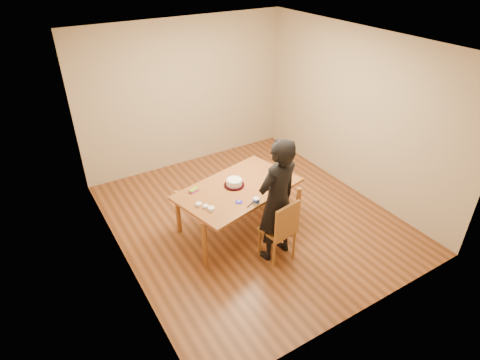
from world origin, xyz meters
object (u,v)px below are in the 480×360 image
person (277,201)px  cake_plate (234,185)px  dining_chair (278,229)px  dining_table (238,189)px  cake (234,182)px

person → cake_plate: bearing=-86.6°
dining_chair → person: (0.00, 0.05, 0.44)m
dining_table → cake_plate: (-0.03, 0.06, 0.03)m
dining_table → cake: bearing=99.4°
dining_table → cake_plate: 0.08m
cake → person: size_ratio=0.13×
dining_chair → person: size_ratio=0.22×
dining_table → person: (0.15, -0.73, 0.16)m
dining_chair → cake: cake is taller
dining_table → person: size_ratio=0.98×
dining_chair → dining_table: bearing=91.1°
person → dining_chair: bearing=80.8°
dining_table → cake_plate: cake_plate is taller
cake → dining_chair: bearing=-78.1°
dining_table → cake: 0.11m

